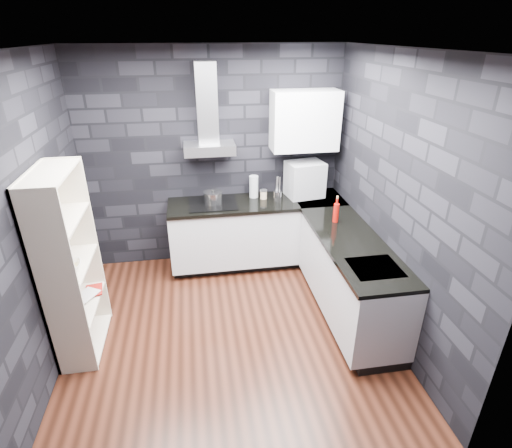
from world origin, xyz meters
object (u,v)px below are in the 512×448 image
object	(u,v)px
storage_jar	(264,195)
bookshelf	(70,266)
utensil_crock	(278,196)
appliance_garage	(305,179)
pot	(213,198)
glass_vase	(254,187)
red_bottle	(336,213)
fruit_bowl	(68,266)

from	to	relation	value
storage_jar	bookshelf	size ratio (longest dim) A/B	0.06
utensil_crock	bookshelf	xyz separation A→B (m)	(-2.18, -1.20, -0.06)
appliance_garage	bookshelf	distance (m)	2.87
pot	appliance_garage	xyz separation A→B (m)	(1.17, 0.07, 0.15)
pot	glass_vase	xyz separation A→B (m)	(0.53, 0.14, 0.06)
red_bottle	fruit_bowl	distance (m)	2.75
glass_vase	storage_jar	bearing A→B (deg)	-34.25
glass_vase	fruit_bowl	world-z (taller)	glass_vase
glass_vase	red_bottle	bearing A→B (deg)	-48.20
appliance_garage	bookshelf	world-z (taller)	bookshelf
storage_jar	bookshelf	distance (m)	2.40
appliance_garage	fruit_bowl	xyz separation A→B (m)	(-2.55, -1.38, -0.19)
pot	glass_vase	world-z (taller)	glass_vase
glass_vase	bookshelf	world-z (taller)	bookshelf
pot	bookshelf	distance (m)	1.85
storage_jar	utensil_crock	size ratio (longest dim) A/B	0.80
appliance_garage	fruit_bowl	bearing A→B (deg)	-160.65
pot	storage_jar	xyz separation A→B (m)	(0.64, 0.06, -0.03)
storage_jar	red_bottle	bearing A→B (deg)	-50.03
glass_vase	utensil_crock	distance (m)	0.33
bookshelf	fruit_bowl	xyz separation A→B (m)	(0.00, -0.06, 0.04)
red_bottle	fruit_bowl	size ratio (longest dim) A/B	0.94
bookshelf	fruit_bowl	world-z (taller)	bookshelf
appliance_garage	fruit_bowl	distance (m)	2.90
bookshelf	fruit_bowl	bearing A→B (deg)	-95.65
utensil_crock	glass_vase	bearing A→B (deg)	146.57
storage_jar	red_bottle	distance (m)	1.04
utensil_crock	appliance_garage	distance (m)	0.42
pot	red_bottle	xyz separation A→B (m)	(1.31, -0.73, 0.03)
glass_vase	appliance_garage	size ratio (longest dim) A/B	0.63
utensil_crock	appliance_garage	bearing A→B (deg)	16.78
appliance_garage	fruit_bowl	world-z (taller)	appliance_garage
storage_jar	utensil_crock	distance (m)	0.19
pot	fruit_bowl	xyz separation A→B (m)	(-1.38, -1.30, -0.04)
glass_vase	red_bottle	xyz separation A→B (m)	(0.78, -0.88, -0.03)
bookshelf	utensil_crock	bearing A→B (deg)	23.25
storage_jar	fruit_bowl	xyz separation A→B (m)	(-2.02, -1.37, -0.01)
pot	appliance_garage	distance (m)	1.18
pot	storage_jar	world-z (taller)	pot
glass_vase	utensil_crock	size ratio (longest dim) A/B	2.20
bookshelf	fruit_bowl	size ratio (longest dim) A/B	7.93
glass_vase	bookshelf	xyz separation A→B (m)	(-1.90, -1.38, -0.14)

